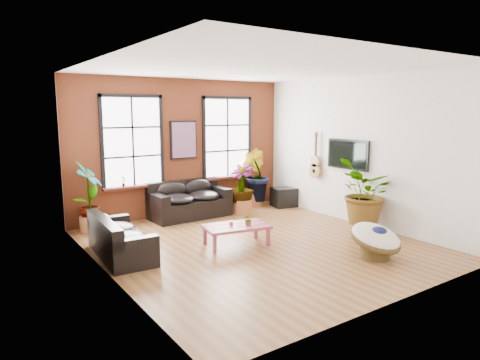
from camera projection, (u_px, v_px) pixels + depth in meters
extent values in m
cube|color=brown|center=(257.00, 245.00, 8.71)|extent=(6.00, 6.50, 0.02)
cube|color=white|center=(258.00, 67.00, 8.15)|extent=(6.00, 6.50, 0.02)
cube|color=#552414|center=(182.00, 147.00, 11.09)|extent=(6.00, 0.02, 3.50)
cube|color=silver|center=(401.00, 181.00, 5.77)|extent=(6.00, 0.02, 3.50)
cube|color=silver|center=(104.00, 171.00, 6.76)|extent=(0.02, 6.50, 3.50)
cube|color=silver|center=(359.00, 151.00, 10.10)|extent=(0.02, 6.50, 3.50)
cube|color=white|center=(133.00, 142.00, 10.26)|extent=(1.40, 0.02, 2.10)
cube|color=#3A130F|center=(136.00, 187.00, 10.38)|extent=(1.60, 0.22, 0.06)
cube|color=white|center=(227.00, 138.00, 11.76)|extent=(1.40, 0.02, 2.10)
cube|color=#3A130F|center=(229.00, 177.00, 11.87)|extent=(1.60, 0.22, 0.06)
cube|color=black|center=(190.00, 208.00, 10.91)|extent=(2.03, 1.03, 0.46)
cube|color=black|center=(183.00, 188.00, 11.14)|extent=(2.02, 0.29, 0.47)
cube|color=black|center=(157.00, 199.00, 10.35)|extent=(0.27, 0.98, 0.24)
cube|color=black|center=(219.00, 191.00, 11.37)|extent=(0.27, 0.98, 0.24)
ellipsoid|color=black|center=(177.00, 199.00, 10.60)|extent=(0.86, 0.84, 0.26)
ellipsoid|color=black|center=(172.00, 191.00, 10.80)|extent=(0.85, 0.28, 0.45)
ellipsoid|color=black|center=(204.00, 196.00, 11.04)|extent=(0.86, 0.84, 0.26)
ellipsoid|color=black|center=(198.00, 188.00, 11.24)|extent=(0.85, 0.28, 0.45)
cube|color=black|center=(122.00, 246.00, 8.00)|extent=(0.90, 1.96, 0.37)
cube|color=black|center=(104.00, 229.00, 7.78)|extent=(0.30, 1.93, 0.38)
cube|color=black|center=(135.00, 244.00, 7.22)|extent=(0.81, 0.24, 0.20)
cube|color=black|center=(109.00, 221.00, 8.68)|extent=(0.81, 0.24, 0.20)
ellipsoid|color=black|center=(129.00, 239.00, 7.66)|extent=(0.72, 0.87, 0.21)
ellipsoid|color=black|center=(116.00, 233.00, 7.52)|extent=(0.26, 0.85, 0.37)
ellipsoid|color=black|center=(118.00, 229.00, 8.30)|extent=(0.72, 0.87, 0.21)
ellipsoid|color=black|center=(105.00, 223.00, 8.16)|extent=(0.26, 0.85, 0.37)
cube|color=#8C3246|center=(236.00, 227.00, 8.61)|extent=(1.41, 0.97, 0.06)
cube|color=#3A130F|center=(239.00, 227.00, 8.49)|extent=(1.27, 0.26, 0.00)
cube|color=#3A130F|center=(234.00, 224.00, 8.71)|extent=(1.27, 0.26, 0.00)
cube|color=#8C3246|center=(215.00, 244.00, 8.15)|extent=(0.08, 0.08, 0.36)
cube|color=#8C3246|center=(268.00, 237.00, 8.59)|extent=(0.08, 0.08, 0.36)
cube|color=#8C3246|center=(205.00, 236.00, 8.69)|extent=(0.08, 0.08, 0.36)
cube|color=#8C3246|center=(256.00, 230.00, 9.13)|extent=(0.08, 0.08, 0.36)
cylinder|color=#D03464|center=(231.00, 223.00, 8.60)|extent=(0.09, 0.09, 0.08)
cylinder|color=#49391A|center=(375.00, 252.00, 7.90)|extent=(0.58, 0.58, 0.21)
torus|color=#49391A|center=(376.00, 239.00, 7.85)|extent=(1.01, 1.01, 0.42)
ellipsoid|color=beige|center=(376.00, 236.00, 7.85)|extent=(0.98, 1.03, 0.57)
ellipsoid|color=#141440|center=(378.00, 231.00, 7.80)|extent=(0.38, 0.32, 0.16)
cube|color=black|center=(184.00, 140.00, 11.00)|extent=(0.74, 0.04, 0.98)
cube|color=#0C7F8C|center=(184.00, 140.00, 10.98)|extent=(0.66, 0.02, 0.90)
cube|color=black|center=(348.00, 154.00, 10.33)|extent=(0.06, 1.25, 0.72)
cube|color=black|center=(347.00, 154.00, 10.31)|extent=(0.01, 1.15, 0.62)
cylinder|color=#B27F4C|center=(315.00, 171.00, 11.24)|extent=(0.09, 0.38, 0.38)
cylinder|color=#B27F4C|center=(315.00, 161.00, 11.20)|extent=(0.09, 0.30, 0.30)
cylinder|color=black|center=(315.00, 171.00, 11.24)|extent=(0.09, 0.11, 0.11)
cube|color=#3A130F|center=(316.00, 147.00, 11.14)|extent=(0.04, 0.05, 0.55)
cube|color=#3A130F|center=(316.00, 135.00, 11.09)|extent=(0.06, 0.06, 0.14)
cube|color=black|center=(284.00, 197.00, 12.13)|extent=(0.74, 0.65, 0.53)
cylinder|color=#A25C35|center=(91.00, 224.00, 9.61)|extent=(0.59, 0.59, 0.36)
cylinder|color=#A25C35|center=(253.00, 199.00, 12.25)|extent=(0.56, 0.56, 0.39)
cylinder|color=#A25C35|center=(364.00, 224.00, 9.57)|extent=(0.63, 0.63, 0.36)
cylinder|color=#A25C35|center=(242.00, 206.00, 11.35)|extent=(0.59, 0.59, 0.37)
imported|color=#16541A|center=(89.00, 194.00, 9.50)|extent=(0.86, 0.92, 1.44)
imported|color=#16541A|center=(255.00, 175.00, 12.14)|extent=(0.97, 1.04, 1.50)
imported|color=#16541A|center=(366.00, 193.00, 9.46)|extent=(1.76, 1.73, 1.48)
imported|color=#16541A|center=(241.00, 186.00, 11.30)|extent=(0.88, 0.88, 1.17)
imported|color=#16541A|center=(249.00, 219.00, 8.60)|extent=(0.25, 0.24, 0.23)
imported|color=#16541A|center=(123.00, 181.00, 10.18)|extent=(0.17, 0.17, 0.27)
imported|color=#16541A|center=(239.00, 170.00, 12.04)|extent=(0.19, 0.19, 0.27)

